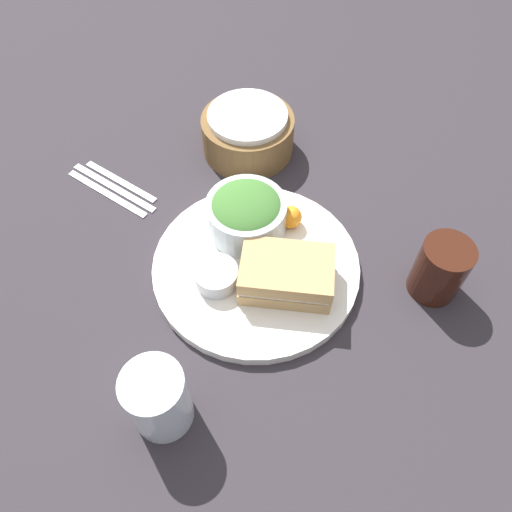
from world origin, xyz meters
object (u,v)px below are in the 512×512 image
at_px(drink_glass, 440,269).
at_px(water_glass, 155,398).
at_px(bread_basket, 248,133).
at_px(knife, 114,187).
at_px(spoon, 121,181).
at_px(salad_bowl, 246,213).
at_px(dressing_cup, 216,276).
at_px(fork, 107,193).
at_px(plate, 256,266).
at_px(sandwich, 286,274).

relative_size(drink_glass, water_glass, 0.89).
xyz_separation_m(drink_glass, bread_basket, (-0.40, 0.14, -0.01)).
bearing_deg(knife, spoon, -90.00).
relative_size(salad_bowl, dressing_cup, 1.92).
bearing_deg(dressing_cup, drink_glass, 28.04).
distance_m(fork, water_glass, 0.42).
relative_size(plate, bread_basket, 1.91).
bearing_deg(water_glass, plate, 89.09).
xyz_separation_m(plate, fork, (-0.31, 0.02, -0.01)).
height_order(sandwich, salad_bowl, salad_bowl).
xyz_separation_m(bread_basket, water_glass, (0.14, -0.50, 0.02)).
height_order(knife, spoon, same).
distance_m(sandwich, knife, 0.38).
bearing_deg(bread_basket, sandwich, -51.37).
xyz_separation_m(salad_bowl, knife, (-0.26, -0.02, -0.05)).
bearing_deg(water_glass, sandwich, 75.96).
relative_size(plate, salad_bowl, 2.53).
xyz_separation_m(salad_bowl, drink_glass, (0.31, 0.04, -0.01)).
distance_m(sandwich, bread_basket, 0.33).
bearing_deg(salad_bowl, fork, -171.96).
relative_size(salad_bowl, knife, 0.67).
bearing_deg(spoon, plate, 176.73).
height_order(knife, water_glass, water_glass).
height_order(drink_glass, knife, drink_glass).
height_order(drink_glass, water_glass, water_glass).
xyz_separation_m(sandwich, spoon, (-0.37, 0.07, -0.04)).
bearing_deg(plate, knife, 173.25).
distance_m(salad_bowl, spoon, 0.27).
bearing_deg(plate, salad_bowl, 129.98).
relative_size(fork, spoon, 1.11).
xyz_separation_m(plate, water_glass, (-0.00, -0.26, 0.05)).
bearing_deg(salad_bowl, sandwich, -33.34).
distance_m(salad_bowl, bread_basket, 0.21).
distance_m(spoon, water_glass, 0.44).
relative_size(sandwich, spoon, 0.97).
xyz_separation_m(fork, water_glass, (0.31, -0.28, 0.05)).
distance_m(dressing_cup, drink_glass, 0.34).
distance_m(sandwich, water_glass, 0.26).
bearing_deg(knife, dressing_cup, 167.70).
bearing_deg(water_glass, spoon, 133.91).
height_order(drink_glass, bread_basket, drink_glass).
bearing_deg(drink_glass, bread_basket, 160.74).
bearing_deg(knife, sandwich, 179.08).
xyz_separation_m(salad_bowl, water_glass, (0.04, -0.32, 0.00)).
bearing_deg(sandwich, water_glass, -104.04).
relative_size(salad_bowl, water_glass, 1.14).
xyz_separation_m(dressing_cup, fork, (-0.28, 0.08, -0.03)).
bearing_deg(plate, fork, 176.52).
bearing_deg(dressing_cup, bread_basket, 109.69).
bearing_deg(dressing_cup, sandwich, 25.11).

